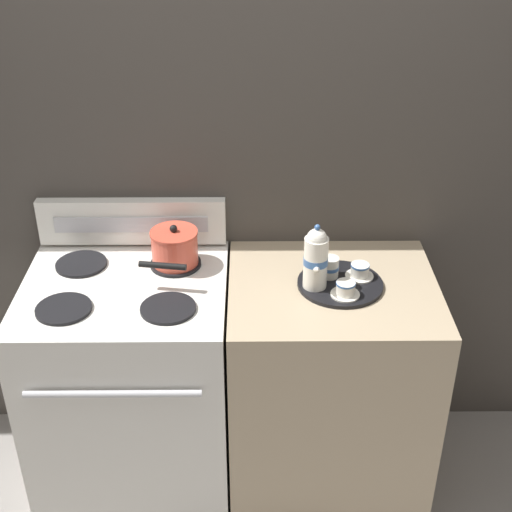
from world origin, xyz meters
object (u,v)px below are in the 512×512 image
(stove, at_px, (134,384))
(saucepan, at_px, (174,247))
(teapot, at_px, (316,258))
(teacup_right, at_px, (345,289))
(creamer_jug, at_px, (330,267))
(serving_tray, at_px, (340,284))
(teacup_left, at_px, (360,271))

(stove, xyz_separation_m, saucepan, (0.17, 0.14, 0.52))
(teapot, height_order, teacup_right, teapot)
(teapot, bearing_deg, creamer_jug, 48.26)
(serving_tray, distance_m, creamer_jug, 0.07)
(stove, bearing_deg, teacup_right, -6.01)
(saucepan, height_order, teacup_right, saucepan)
(serving_tray, relative_size, teapot, 1.25)
(teacup_right, bearing_deg, stove, 173.99)
(teapot, xyz_separation_m, creamer_jug, (0.06, 0.06, -0.08))
(teacup_left, distance_m, creamer_jug, 0.11)
(teapot, relative_size, creamer_jug, 3.23)
(serving_tray, xyz_separation_m, teacup_left, (0.07, 0.04, 0.03))
(stove, xyz_separation_m, teacup_right, (0.78, -0.08, 0.49))
(stove, height_order, teacup_right, teacup_right)
(saucepan, relative_size, serving_tray, 0.91)
(saucepan, relative_size, creamer_jug, 3.68)
(serving_tray, height_order, teacup_left, teacup_left)
(stove, relative_size, creamer_jug, 12.12)
(creamer_jug, bearing_deg, teacup_left, -2.50)
(teacup_left, relative_size, creamer_jug, 1.35)
(stove, bearing_deg, serving_tray, 0.02)
(teacup_left, bearing_deg, teapot, -159.97)
(serving_tray, bearing_deg, creamer_jug, 130.90)
(serving_tray, xyz_separation_m, teapot, (-0.09, -0.02, 0.12))
(teacup_left, distance_m, teacup_right, 0.13)
(stove, xyz_separation_m, teapot, (0.68, -0.02, 0.57))
(saucepan, height_order, creamer_jug, saucepan)
(teacup_left, bearing_deg, stove, -177.55)
(stove, distance_m, saucepan, 0.57)
(teapot, bearing_deg, teacup_left, 20.03)
(stove, bearing_deg, teacup_left, 2.45)
(teacup_right, bearing_deg, saucepan, 159.61)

